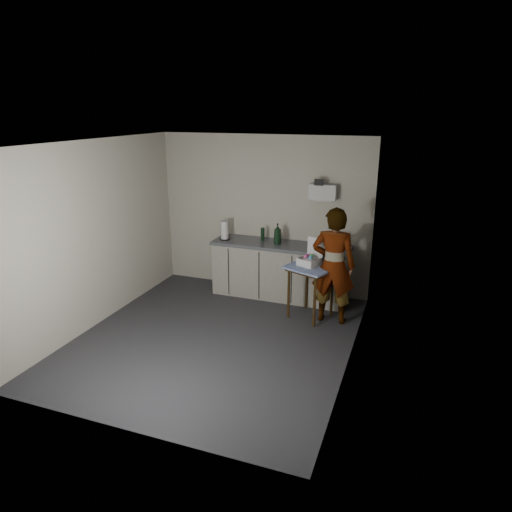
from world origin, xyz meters
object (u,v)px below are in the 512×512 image
(kitchen_counter, at_px, (280,272))
(soda_can, at_px, (277,238))
(standing_man, at_px, (333,266))
(paper_towel, at_px, (225,231))
(soap_bottle, at_px, (278,234))
(dark_bottle, at_px, (263,234))
(side_table, at_px, (311,273))
(dish_rack, at_px, (331,246))
(bakery_box, at_px, (310,259))

(kitchen_counter, distance_m, soda_can, 0.56)
(standing_man, bearing_deg, paper_towel, -18.44)
(standing_man, height_order, soap_bottle, standing_man)
(kitchen_counter, xyz_separation_m, standing_man, (0.97, -0.62, 0.43))
(dark_bottle, bearing_deg, standing_man, -28.01)
(kitchen_counter, xyz_separation_m, soap_bottle, (-0.05, -0.03, 0.65))
(side_table, distance_m, soda_can, 1.03)
(standing_man, relative_size, soda_can, 12.58)
(kitchen_counter, distance_m, soap_bottle, 0.65)
(side_table, xyz_separation_m, dark_bottle, (-0.99, 0.67, 0.31))
(soda_can, bearing_deg, side_table, -42.19)
(dish_rack, bearing_deg, kitchen_counter, 179.05)
(paper_towel, bearing_deg, dish_rack, 2.13)
(side_table, xyz_separation_m, soap_bottle, (-0.70, 0.57, 0.37))
(soap_bottle, distance_m, soda_can, 0.14)
(kitchen_counter, bearing_deg, side_table, -42.71)
(standing_man, bearing_deg, soap_bottle, -32.98)
(soda_can, bearing_deg, standing_man, -33.12)
(dish_rack, xyz_separation_m, bakery_box, (-0.20, -0.55, -0.07))
(kitchen_counter, height_order, dish_rack, dish_rack)
(kitchen_counter, distance_m, dark_bottle, 0.68)
(kitchen_counter, height_order, bakery_box, bakery_box)
(standing_man, bearing_deg, side_table, -6.59)
(kitchen_counter, distance_m, side_table, 0.93)
(dark_bottle, bearing_deg, soap_bottle, -19.00)
(kitchen_counter, bearing_deg, bakery_box, -42.47)
(side_table, height_order, soda_can, soda_can)
(side_table, distance_m, dish_rack, 0.66)
(paper_towel, bearing_deg, kitchen_counter, 4.74)
(kitchen_counter, xyz_separation_m, bakery_box, (0.61, -0.56, 0.47))
(soap_bottle, height_order, soda_can, soap_bottle)
(dish_rack, bearing_deg, bakery_box, -109.72)
(kitchen_counter, height_order, dark_bottle, dark_bottle)
(paper_towel, relative_size, dish_rack, 0.90)
(kitchen_counter, relative_size, soap_bottle, 6.67)
(dish_rack, bearing_deg, paper_towel, -177.87)
(soda_can, relative_size, bakery_box, 0.35)
(soap_bottle, height_order, paper_towel, soap_bottle)
(soda_can, xyz_separation_m, dish_rack, (0.90, -0.08, -0.01))
(side_table, bearing_deg, kitchen_counter, 158.39)
(dark_bottle, relative_size, dish_rack, 0.61)
(dark_bottle, xyz_separation_m, paper_towel, (-0.61, -0.15, 0.04))
(bakery_box, bearing_deg, soda_can, 160.27)
(soap_bottle, distance_m, bakery_box, 0.87)
(soda_can, xyz_separation_m, dark_bottle, (-0.25, 0.01, 0.04))
(standing_man, xyz_separation_m, dish_rack, (-0.16, 0.61, 0.11))
(soda_can, xyz_separation_m, paper_towel, (-0.86, -0.15, 0.08))
(soda_can, height_order, bakery_box, bakery_box)
(soap_bottle, bearing_deg, bakery_box, -38.95)
(dark_bottle, xyz_separation_m, dish_rack, (1.15, -0.09, -0.05))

